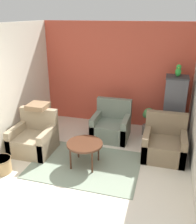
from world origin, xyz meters
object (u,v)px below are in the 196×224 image
Objects in this scene: coffee_table at (85,145)px; parrot at (178,71)px; armchair_middle at (111,126)px; birdcage at (174,109)px; armchair_left at (34,139)px; armchair_right at (164,144)px; potted_plant at (148,121)px; wicker_basket at (1,165)px.

parrot is (1.60, 1.68, 1.17)m from coffee_table.
armchair_middle is 1.49m from birdcage.
armchair_middle is (1.43, 1.08, 0.00)m from armchair_left.
armchair_right is (2.67, 0.52, 0.00)m from armchair_left.
coffee_table is 2.51× the size of parrot.
coffee_table is 2.60m from parrot.
coffee_table is 0.78× the size of armchair_left.
coffee_table is 1.00× the size of potted_plant.
coffee_table is 1.59m from wicker_basket.
coffee_table reaches higher than wicker_basket.
parrot reaches higher than coffee_table.
birdcage reaches higher than armchair_middle.
armchair_right and armchair_middle have the same top height.
parrot is at bearing 1.50° from potted_plant.
potted_plant reaches higher than wicker_basket.
birdcage reaches higher than armchair_left.
armchair_middle is 0.59× the size of birdcage.
armchair_middle is 1.95m from parrot.
armchair_middle is at bearing -157.00° from potted_plant.
armchair_left is 3.21× the size of parrot.
armchair_middle is 2.33× the size of wicker_basket.
parrot is at bearing 46.45° from coffee_table.
parrot reaches higher than potted_plant.
armchair_middle is 3.21× the size of parrot.
armchair_middle is at bearing 80.55° from coffee_table.
potted_plant is at bearing 42.90° from wicker_basket.
wicker_basket is at bearing -103.72° from armchair_left.
birdcage is (2.81, 1.45, 0.45)m from armchair_left.
parrot is 0.40× the size of potted_plant.
coffee_table is at bearing -10.62° from armchair_left.
birdcage is 0.88m from parrot.
potted_plant reaches higher than coffee_table.
potted_plant is (0.83, 0.35, 0.09)m from armchair_middle.
potted_plant is 3.39m from wicker_basket.
wicker_basket is (-2.88, -1.38, -0.13)m from armchair_right.
armchair_middle reaches higher than potted_plant.
armchair_middle reaches higher than coffee_table.
birdcage is at bearing 37.43° from wicker_basket.
armchair_middle is (0.22, 1.31, -0.16)m from coffee_table.
armchair_left is 2.72m from armchair_right.
parrot is at bearing 37.45° from wicker_basket.
wicker_basket is at bearing -130.17° from armchair_middle.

